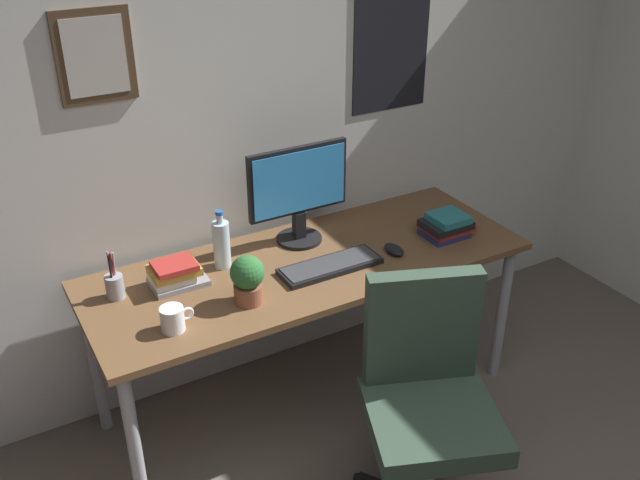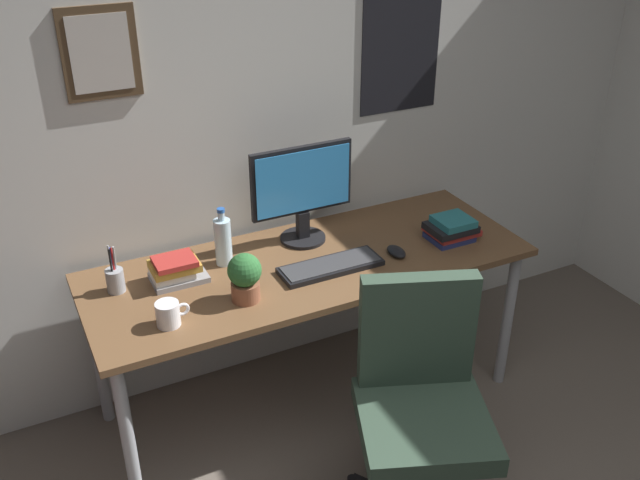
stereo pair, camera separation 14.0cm
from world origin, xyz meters
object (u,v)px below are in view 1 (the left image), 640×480
at_px(keyboard, 330,266).
at_px(computer_mouse, 394,249).
at_px(monitor, 298,190).
at_px(potted_plant, 247,278).
at_px(book_stack_right, 175,274).
at_px(water_bottle, 221,243).
at_px(pen_cup, 115,285).
at_px(office_chair, 428,391).
at_px(coffee_mug_near, 173,319).
at_px(book_stack_left, 446,225).

height_order(keyboard, computer_mouse, computer_mouse).
relative_size(monitor, potted_plant, 2.36).
xyz_separation_m(potted_plant, book_stack_right, (-0.20, 0.25, -0.05)).
relative_size(water_bottle, book_stack_right, 1.17).
bearing_deg(pen_cup, book_stack_right, -8.11).
bearing_deg(keyboard, potted_plant, -171.51).
xyz_separation_m(office_chair, computer_mouse, (0.25, 0.59, 0.23)).
distance_m(pen_cup, book_stack_right, 0.23).
bearing_deg(coffee_mug_near, monitor, 27.86).
bearing_deg(pen_cup, keyboard, -15.02).
height_order(office_chair, potted_plant, office_chair).
bearing_deg(water_bottle, pen_cup, -177.93).
xyz_separation_m(water_bottle, coffee_mug_near, (-0.33, -0.33, -0.06)).
xyz_separation_m(office_chair, potted_plant, (-0.45, 0.55, 0.32)).
xyz_separation_m(monitor, water_bottle, (-0.38, -0.05, -0.13)).
bearing_deg(book_stack_right, book_stack_left, -9.55).
bearing_deg(pen_cup, book_stack_left, -9.31).
distance_m(office_chair, keyboard, 0.65).
xyz_separation_m(computer_mouse, book_stack_right, (-0.89, 0.21, 0.03)).
relative_size(office_chair, computer_mouse, 8.64).
xyz_separation_m(keyboard, book_stack_right, (-0.59, 0.19, 0.04)).
height_order(computer_mouse, coffee_mug_near, coffee_mug_near).
bearing_deg(book_stack_right, office_chair, -51.12).
xyz_separation_m(office_chair, coffee_mug_near, (-0.75, 0.52, 0.26)).
relative_size(water_bottle, pen_cup, 1.26).
xyz_separation_m(keyboard, coffee_mug_near, (-0.70, -0.09, 0.03)).
bearing_deg(coffee_mug_near, potted_plant, 6.07).
xyz_separation_m(office_chair, monitor, (-0.05, 0.89, 0.45)).
relative_size(keyboard, coffee_mug_near, 3.45).
bearing_deg(book_stack_left, computer_mouse, -177.27).
relative_size(monitor, pen_cup, 2.30).
distance_m(keyboard, book_stack_left, 0.59).
bearing_deg(computer_mouse, water_bottle, 158.80).
relative_size(keyboard, water_bottle, 1.70).
relative_size(office_chair, coffee_mug_near, 7.63).
xyz_separation_m(office_chair, water_bottle, (-0.43, 0.85, 0.32)).
relative_size(potted_plant, book_stack_left, 0.87).
bearing_deg(coffee_mug_near, book_stack_left, 3.58).
bearing_deg(water_bottle, office_chair, -63.39).
bearing_deg(book_stack_right, monitor, 8.88).
distance_m(water_bottle, coffee_mug_near, 0.47).
xyz_separation_m(office_chair, book_stack_left, (0.54, 0.60, 0.27)).
bearing_deg(keyboard, computer_mouse, -4.66).
bearing_deg(office_chair, pen_cup, 136.37).
bearing_deg(water_bottle, book_stack_right, -167.51).
height_order(coffee_mug_near, potted_plant, potted_plant).
distance_m(monitor, water_bottle, 0.41).
xyz_separation_m(monitor, pen_cup, (-0.83, -0.06, -0.19)).
height_order(water_bottle, book_stack_left, water_bottle).
relative_size(computer_mouse, water_bottle, 0.44).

